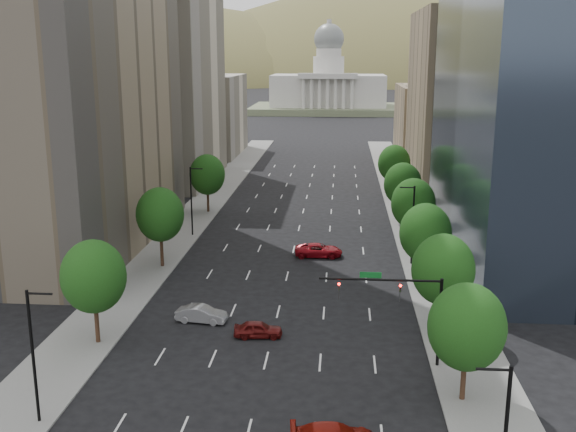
% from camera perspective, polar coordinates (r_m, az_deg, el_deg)
% --- Properties ---
extents(sidewalk_left, '(6.00, 200.00, 0.15)m').
position_cam_1_polar(sidewalk_left, '(83.07, -10.24, -2.51)').
color(sidewalk_left, slate).
rests_on(sidewalk_left, ground).
extents(sidewalk_right, '(6.00, 200.00, 0.15)m').
position_cam_1_polar(sidewalk_right, '(81.01, 11.52, -2.99)').
color(sidewalk_right, slate).
rests_on(sidewalk_right, ground).
extents(midrise_cream_left, '(14.00, 30.00, 35.00)m').
position_cam_1_polar(midrise_cream_left, '(123.94, -9.84, 11.02)').
color(midrise_cream_left, beige).
rests_on(midrise_cream_left, ground).
extents(filler_left, '(14.00, 26.00, 18.00)m').
position_cam_1_polar(filler_left, '(156.65, -6.73, 8.55)').
color(filler_left, beige).
rests_on(filler_left, ground).
extents(parking_tan_right, '(14.00, 30.00, 30.00)m').
position_cam_1_polar(parking_tan_right, '(118.91, 14.22, 9.49)').
color(parking_tan_right, '#8C7759').
rests_on(parking_tan_right, ground).
extents(filler_right, '(14.00, 26.00, 16.00)m').
position_cam_1_polar(filler_right, '(152.03, 12.05, 7.81)').
color(filler_right, '#8C7759').
rests_on(filler_right, ground).
extents(tree_right_0, '(5.20, 5.20, 8.39)m').
position_cam_1_polar(tree_right_0, '(46.39, 15.01, -9.14)').
color(tree_right_0, '#382316').
rests_on(tree_right_0, ground).
extents(tree_right_1, '(5.20, 5.20, 8.75)m').
position_cam_1_polar(tree_right_1, '(56.43, 13.09, -4.47)').
color(tree_right_1, '#382316').
rests_on(tree_right_1, ground).
extents(tree_right_2, '(5.20, 5.20, 8.61)m').
position_cam_1_polar(tree_right_2, '(67.86, 11.65, -1.42)').
color(tree_right_2, '#382316').
rests_on(tree_right_2, ground).
extents(tree_right_3, '(5.20, 5.20, 8.89)m').
position_cam_1_polar(tree_right_3, '(79.37, 10.64, 1.05)').
color(tree_right_3, '#382316').
rests_on(tree_right_3, ground).
extents(tree_right_4, '(5.20, 5.20, 8.46)m').
position_cam_1_polar(tree_right_4, '(93.10, 9.76, 2.69)').
color(tree_right_4, '#382316').
rests_on(tree_right_4, ground).
extents(tree_right_5, '(5.20, 5.20, 8.75)m').
position_cam_1_polar(tree_right_5, '(108.75, 9.05, 4.46)').
color(tree_right_5, '#382316').
rests_on(tree_right_5, ground).
extents(tree_left_0, '(5.20, 5.20, 8.75)m').
position_cam_1_polar(tree_left_0, '(55.52, -16.26, -4.98)').
color(tree_left_0, '#382316').
rests_on(tree_left_0, ground).
extents(tree_left_1, '(5.20, 5.20, 8.97)m').
position_cam_1_polar(tree_left_1, '(73.72, -10.86, 0.11)').
color(tree_left_1, '#382316').
rests_on(tree_left_1, ground).
extents(tree_left_2, '(5.20, 5.20, 8.68)m').
position_cam_1_polar(tree_left_2, '(98.54, -6.90, 3.52)').
color(tree_left_2, '#382316').
rests_on(tree_left_2, ground).
extents(streetlight_rn, '(1.70, 0.20, 9.00)m').
position_cam_1_polar(streetlight_rn, '(74.72, 10.56, -0.57)').
color(streetlight_rn, black).
rests_on(streetlight_rn, ground).
extents(streetlight_ls, '(1.70, 0.20, 9.00)m').
position_cam_1_polar(streetlight_ls, '(45.39, -20.88, -10.87)').
color(streetlight_ls, black).
rests_on(streetlight_ls, ground).
extents(streetlight_ln, '(1.70, 0.20, 9.00)m').
position_cam_1_polar(streetlight_ln, '(86.12, -8.21, 1.43)').
color(streetlight_ln, black).
rests_on(streetlight_ln, ground).
extents(traffic_signal, '(9.12, 0.40, 7.38)m').
position_cam_1_polar(traffic_signal, '(50.57, 10.10, -7.18)').
color(traffic_signal, black).
rests_on(traffic_signal, ground).
extents(capitol, '(60.00, 40.00, 35.20)m').
position_cam_1_polar(capitol, '(267.17, 3.46, 10.67)').
color(capitol, '#596647').
rests_on(capitol, ground).
extents(foothills, '(720.00, 413.00, 263.00)m').
position_cam_1_polar(foothills, '(620.09, 7.32, 8.06)').
color(foothills, olive).
rests_on(foothills, ground).
extents(car_maroon, '(4.15, 1.93, 1.37)m').
position_cam_1_polar(car_maroon, '(56.38, -2.57, -9.63)').
color(car_maroon, '#520E0D').
rests_on(car_maroon, ground).
extents(car_silver, '(4.62, 2.07, 1.47)m').
position_cam_1_polar(car_silver, '(59.74, -7.39, -8.30)').
color(car_silver, '#95969A').
rests_on(car_silver, ground).
extents(car_red_far, '(5.58, 2.70, 1.53)m').
position_cam_1_polar(car_red_far, '(77.62, 2.63, -2.93)').
color(car_red_far, maroon).
rests_on(car_red_far, ground).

